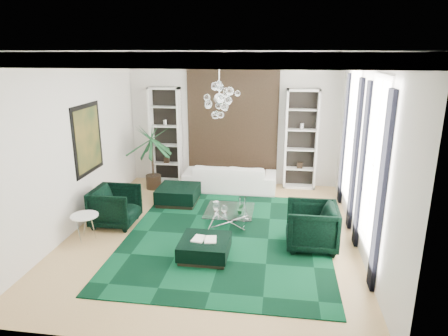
% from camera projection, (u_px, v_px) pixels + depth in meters
% --- Properties ---
extents(floor, '(6.00, 7.00, 0.02)m').
position_uv_depth(floor, '(212.00, 233.00, 8.65)').
color(floor, tan).
rests_on(floor, ground).
extents(ceiling, '(6.00, 7.00, 0.02)m').
position_uv_depth(ceiling, '(211.00, 50.00, 7.56)').
color(ceiling, white).
rests_on(ceiling, ground).
extents(wall_back, '(6.00, 0.02, 3.80)m').
position_uv_depth(wall_back, '(233.00, 119.00, 11.43)').
color(wall_back, silver).
rests_on(wall_back, ground).
extents(wall_front, '(6.00, 0.02, 3.80)m').
position_uv_depth(wall_front, '(161.00, 216.00, 4.77)').
color(wall_front, silver).
rests_on(wall_front, ground).
extents(wall_left, '(0.02, 7.00, 3.80)m').
position_uv_depth(wall_left, '(73.00, 143.00, 8.52)').
color(wall_left, silver).
rests_on(wall_left, ground).
extents(wall_right, '(0.02, 7.00, 3.80)m').
position_uv_depth(wall_right, '(365.00, 153.00, 7.69)').
color(wall_right, silver).
rests_on(wall_right, ground).
extents(crown_molding, '(6.00, 7.00, 0.18)m').
position_uv_depth(crown_molding, '(211.00, 56.00, 7.59)').
color(crown_molding, white).
rests_on(crown_molding, ceiling).
extents(ceiling_medallion, '(0.90, 0.90, 0.05)m').
position_uv_depth(ceiling_medallion, '(214.00, 52.00, 7.86)').
color(ceiling_medallion, white).
rests_on(ceiling_medallion, ceiling).
extents(tapestry, '(2.50, 0.06, 2.80)m').
position_uv_depth(tapestry, '(233.00, 119.00, 11.39)').
color(tapestry, black).
rests_on(tapestry, wall_back).
extents(shelving_left, '(0.90, 0.38, 2.80)m').
position_uv_depth(shelving_left, '(166.00, 136.00, 11.65)').
color(shelving_left, white).
rests_on(shelving_left, floor).
extents(shelving_right, '(0.90, 0.38, 2.80)m').
position_uv_depth(shelving_right, '(301.00, 140.00, 11.12)').
color(shelving_right, white).
rests_on(shelving_right, floor).
extents(painting, '(0.04, 1.30, 1.60)m').
position_uv_depth(painting, '(88.00, 139.00, 9.09)').
color(painting, black).
rests_on(painting, wall_left).
extents(window_near, '(0.03, 1.10, 2.90)m').
position_uv_depth(window_near, '(374.00, 166.00, 6.84)').
color(window_near, white).
rests_on(window_near, wall_right).
extents(curtain_near_a, '(0.07, 0.30, 3.25)m').
position_uv_depth(curtain_near_a, '(381.00, 195.00, 6.18)').
color(curtain_near_a, black).
rests_on(curtain_near_a, floor).
extents(curtain_near_b, '(0.07, 0.30, 3.25)m').
position_uv_depth(curtain_near_b, '(362.00, 167.00, 7.66)').
color(curtain_near_b, black).
rests_on(curtain_near_b, floor).
extents(window_far, '(0.03, 1.10, 2.90)m').
position_uv_depth(window_far, '(352.00, 137.00, 9.12)').
color(window_far, white).
rests_on(window_far, wall_right).
extents(curtain_far_a, '(0.07, 0.30, 3.25)m').
position_uv_depth(curtain_far_a, '(355.00, 156.00, 8.45)').
color(curtain_far_a, black).
rests_on(curtain_far_a, floor).
extents(curtain_far_b, '(0.07, 0.30, 3.25)m').
position_uv_depth(curtain_far_b, '(344.00, 140.00, 9.93)').
color(curtain_far_b, black).
rests_on(curtain_far_b, floor).
extents(rug, '(4.20, 5.00, 0.02)m').
position_uv_depth(rug, '(227.00, 237.00, 8.45)').
color(rug, black).
rests_on(rug, floor).
extents(sofa, '(2.56, 1.00, 0.75)m').
position_uv_depth(sofa, '(230.00, 177.00, 11.19)').
color(sofa, white).
rests_on(sofa, floor).
extents(armchair_left, '(0.97, 0.94, 0.88)m').
position_uv_depth(armchair_left, '(115.00, 206.00, 8.94)').
color(armchair_left, black).
rests_on(armchair_left, floor).
extents(armchair_right, '(1.00, 0.97, 0.91)m').
position_uv_depth(armchair_right, '(311.00, 226.00, 7.90)').
color(armchair_right, black).
rests_on(armchair_right, floor).
extents(coffee_table, '(1.06, 1.06, 0.36)m').
position_uv_depth(coffee_table, '(230.00, 218.00, 8.98)').
color(coffee_table, white).
rests_on(coffee_table, floor).
extents(ottoman_side, '(1.00, 1.00, 0.44)m').
position_uv_depth(ottoman_side, '(178.00, 195.00, 10.26)').
color(ottoman_side, black).
rests_on(ottoman_side, floor).
extents(ottoman_front, '(0.92, 0.92, 0.37)m').
position_uv_depth(ottoman_front, '(205.00, 248.00, 7.58)').
color(ottoman_front, black).
rests_on(ottoman_front, floor).
extents(book, '(0.47, 0.31, 0.03)m').
position_uv_depth(book, '(205.00, 239.00, 7.52)').
color(book, white).
rests_on(book, ottoman_front).
extents(side_table, '(0.56, 0.56, 0.54)m').
position_uv_depth(side_table, '(86.00, 228.00, 8.27)').
color(side_table, white).
rests_on(side_table, floor).
extents(palm, '(1.46, 1.46, 2.34)m').
position_uv_depth(palm, '(152.00, 149.00, 11.10)').
color(palm, '#184A26').
rests_on(palm, floor).
extents(chandelier, '(0.89, 0.89, 0.80)m').
position_uv_depth(chandelier, '(219.00, 99.00, 8.10)').
color(chandelier, white).
rests_on(chandelier, ceiling).
extents(table_plant, '(0.14, 0.12, 0.26)m').
position_uv_depth(table_plant, '(240.00, 209.00, 8.64)').
color(table_plant, '#184A26').
rests_on(table_plant, coffee_table).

